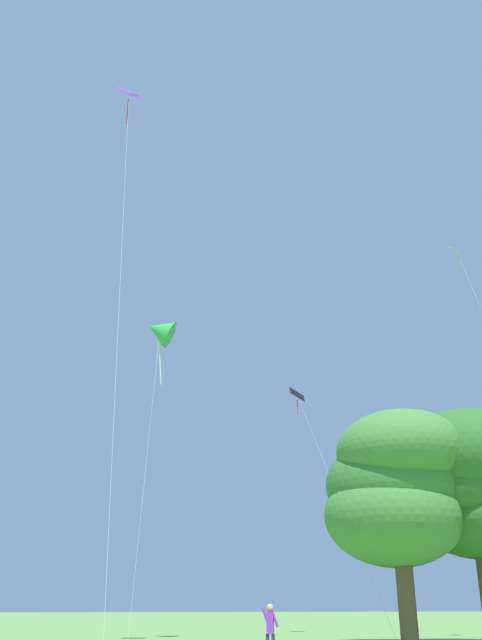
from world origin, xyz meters
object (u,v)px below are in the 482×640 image
Objects in this scene: tree_right_cluster at (473,487)px; tree_left_oak at (397,488)px; kite_purple_streamer at (128,113)px; person_foreground_watcher at (270,627)px; kite_black_large at (301,406)px; kite_green_small at (160,331)px; kite_yellow_diamond at (467,278)px.

tree_right_cluster is 3.91m from tree_left_oak.
kite_purple_streamer reaches higher than person_foreground_watcher.
tree_right_cluster is (5.40, -11.79, -7.04)m from kite_black_large.
tree_left_oak is (1.50, -11.63, -7.17)m from kite_black_large.
kite_green_small is at bearing 160.04° from tree_right_cluster.
person_foreground_watcher is 0.16× the size of tree_left_oak.
kite_yellow_diamond is 2.05× the size of tree_left_oak.
kite_black_large reaches higher than tree_left_oak.
kite_black_large is at bearing 31.79° from kite_green_small.
kite_purple_streamer reaches higher than tree_left_oak.
kite_purple_streamer is 26.01m from person_foreground_watcher.
kite_green_small is 12.21m from kite_purple_streamer.
kite_purple_streamer reaches higher than kite_black_large.
kite_yellow_diamond is 18.15m from kite_green_small.
kite_yellow_diamond is 12.42m from tree_right_cluster.
kite_green_small is at bearing 71.67° from kite_purple_streamer.
kite_black_large is 25.14m from person_foreground_watcher.
kite_purple_streamer is at bearing -170.78° from tree_left_oak.
kite_purple_streamer is 2.65× the size of tree_left_oak.
tree_right_cluster is (15.40, -5.59, -9.37)m from kite_green_small.
kite_green_small is 0.63× the size of kite_purple_streamer.
kite_purple_streamer is at bearing -132.06° from kite_black_large.
kite_purple_streamer reaches higher than kite_yellow_diamond.
kite_yellow_diamond is 0.77× the size of kite_purple_streamer.
kite_yellow_diamond reaches higher than person_foreground_watcher.
tree_left_oak is (14.05, 2.28, -18.62)m from kite_purple_streamer.
kite_yellow_diamond is at bearing 10.88° from tree_left_oak.
kite_yellow_diamond is at bearing 32.77° from tree_right_cluster.
person_foreground_watcher is 13.38m from tree_left_oak.
kite_black_large is 0.89× the size of kite_green_small.
kite_black_large is at bearing 47.94° from kite_purple_streamer.
tree_right_cluster is at bearing 35.43° from person_foreground_watcher.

